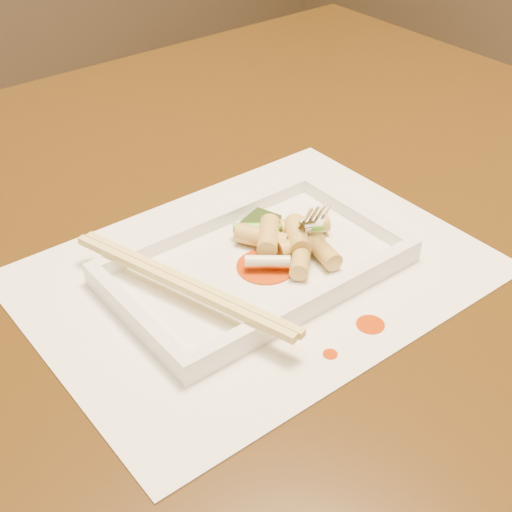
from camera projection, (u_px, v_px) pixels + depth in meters
table at (127, 341)px, 0.72m from camera, size 1.40×0.90×0.75m
placemat at (256, 273)px, 0.65m from camera, size 0.40×0.30×0.00m
sauce_splatter_a at (370, 324)px, 0.59m from camera, size 0.02×0.02×0.00m
sauce_splatter_b at (330, 354)px, 0.56m from camera, size 0.01×0.01×0.00m
plate_base at (256, 268)px, 0.64m from camera, size 0.26×0.16×0.01m
plate_rim_far at (209, 223)px, 0.68m from camera, size 0.26×0.01×0.01m
plate_rim_near at (311, 300)px, 0.59m from camera, size 0.26×0.01×0.01m
plate_rim_left at (136, 315)px, 0.58m from camera, size 0.01×0.14×0.01m
plate_rim_right at (355, 212)px, 0.70m from camera, size 0.01×0.14×0.01m
veg_piece at (259, 225)px, 0.68m from camera, size 0.05×0.04×0.01m
scallion_white at (268, 261)px, 0.63m from camera, size 0.04×0.03×0.01m
scallion_green at (278, 227)px, 0.67m from camera, size 0.07×0.06×0.01m
chopstick_a at (178, 285)px, 0.59m from camera, size 0.07×0.22×0.01m
chopstick_b at (186, 281)px, 0.59m from camera, size 0.07×0.22×0.01m
fork at (304, 162)px, 0.64m from camera, size 0.09×0.10×0.14m
sauce_blob_0 at (266, 266)px, 0.64m from camera, size 0.05×0.05×0.00m
rice_cake_0 at (324, 252)px, 0.64m from camera, size 0.03×0.04×0.02m
rice_cake_1 at (304, 226)px, 0.67m from camera, size 0.05×0.04×0.02m
rice_cake_2 at (268, 236)px, 0.65m from camera, size 0.05×0.05×0.02m
rice_cake_3 at (301, 256)px, 0.64m from camera, size 0.05×0.05×0.02m
rice_cake_4 at (301, 246)px, 0.65m from camera, size 0.05×0.03×0.02m
rice_cake_5 at (297, 237)px, 0.65m from camera, size 0.04×0.05×0.02m
rice_cake_6 at (262, 238)px, 0.66m from camera, size 0.04×0.05×0.02m
rice_cake_7 at (297, 236)px, 0.66m from camera, size 0.04×0.05×0.02m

